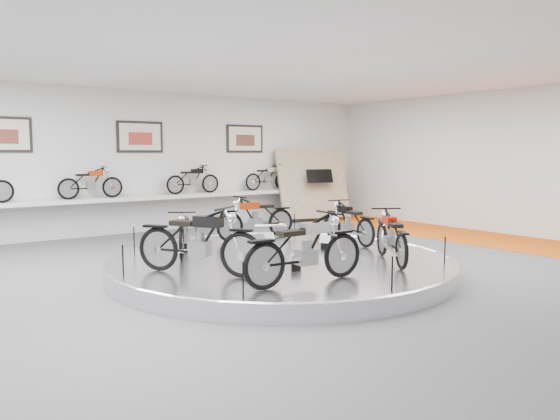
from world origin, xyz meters
TOP-DOWN VIEW (x-y plane):
  - floor at (0.00, 0.00)m, footprint 16.00×16.00m
  - ceiling at (0.00, 0.00)m, footprint 16.00×16.00m
  - wall_back at (0.00, 7.00)m, footprint 16.00×0.00m
  - wall_right at (8.00, 0.00)m, footprint 0.00×14.00m
  - orange_carpet_strip at (6.80, 0.00)m, footprint 2.40×12.60m
  - dado_band at (0.00, 6.98)m, footprint 15.68×0.04m
  - display_platform at (0.00, 0.30)m, footprint 6.40×6.40m
  - platform_rim at (0.00, 0.30)m, footprint 6.40×6.40m
  - shelf at (0.00, 6.70)m, footprint 11.00×0.55m
  - poster_left at (-3.50, 6.96)m, footprint 1.35×0.06m
  - poster_center at (0.00, 6.96)m, footprint 1.35×0.06m
  - poster_right at (3.50, 6.96)m, footprint 1.35×0.06m
  - display_panel at (5.60, 6.10)m, footprint 2.56×1.52m
  - shelf_bike_b at (-1.50, 6.70)m, footprint 1.22×0.43m
  - shelf_bike_c at (1.50, 6.70)m, footprint 1.22×0.43m
  - shelf_bike_d at (4.20, 6.70)m, footprint 1.22×0.43m
  - bike_a at (2.15, 0.75)m, footprint 0.79×1.64m
  - bike_b at (0.84, 2.38)m, footprint 1.72×0.66m
  - bike_c at (-1.34, 1.65)m, footprint 1.20×1.55m
  - bike_d at (-1.92, -0.07)m, footprint 1.60×1.95m
  - bike_e at (-0.93, -1.57)m, footprint 1.84×0.72m
  - bike_f at (1.32, -1.24)m, footprint 1.34×1.67m

SIDE VIEW (x-z plane):
  - floor at x=0.00m, z-range 0.00..0.00m
  - orange_carpet_strip at x=6.80m, z-range 0.00..0.01m
  - display_platform at x=0.00m, z-range 0.00..0.30m
  - platform_rim at x=0.00m, z-range 0.22..0.32m
  - dado_band at x=0.00m, z-range 0.00..1.10m
  - bike_c at x=-1.34m, z-range 0.30..1.18m
  - bike_a at x=2.15m, z-range 0.30..1.23m
  - bike_f at x=1.32m, z-range 0.30..1.25m
  - bike_b at x=0.84m, z-range 0.30..1.30m
  - bike_e at x=-0.93m, z-range 0.30..1.37m
  - bike_d at x=-1.92m, z-range 0.30..1.41m
  - shelf at x=0.00m, z-range 0.95..1.05m
  - display_panel at x=5.60m, z-range 0.10..2.40m
  - shelf_bike_b at x=-1.50m, z-range 1.05..1.78m
  - shelf_bike_c at x=1.50m, z-range 1.05..1.78m
  - shelf_bike_d at x=4.20m, z-range 1.05..1.78m
  - wall_back at x=0.00m, z-range -6.00..10.00m
  - wall_right at x=8.00m, z-range -5.00..9.00m
  - poster_left at x=-3.50m, z-range 2.26..3.14m
  - poster_center at x=0.00m, z-range 2.26..3.14m
  - poster_right at x=3.50m, z-range 2.26..3.14m
  - ceiling at x=0.00m, z-range 4.00..4.00m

